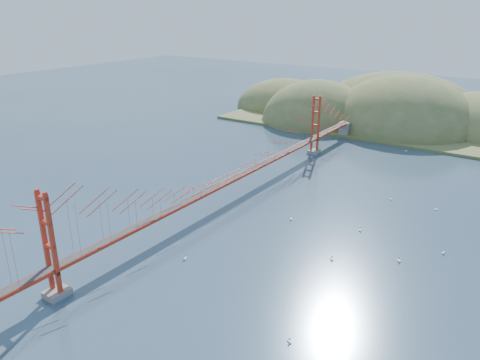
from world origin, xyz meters
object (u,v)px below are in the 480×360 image
Objects in this scene: bridge at (228,157)px; sailboat_0 at (360,230)px; sailboat_2 at (332,259)px; sailboat_1 at (399,260)px.

sailboat_0 is (20.40, 1.79, -6.86)m from bridge.
sailboat_1 is at bearing 31.59° from sailboat_2.
sailboat_2 is (20.38, -7.39, -6.86)m from bridge.
sailboat_1 reaches higher than sailboat_2.
sailboat_2 is 0.92× the size of sailboat_1.
bridge is 21.59m from sailboat_0.
sailboat_0 reaches higher than sailboat_2.
sailboat_0 is at bearing 142.65° from sailboat_1.
bridge is 143.83× the size of sailboat_2.
bridge is 28.10m from sailboat_1.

